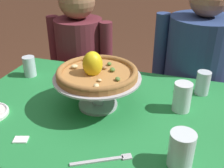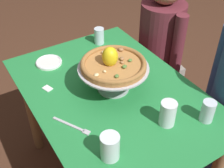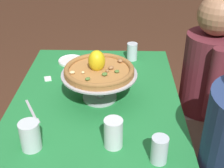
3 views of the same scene
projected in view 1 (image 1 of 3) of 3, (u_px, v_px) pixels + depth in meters
dining_table at (101, 132)px, 1.17m from camera, size 1.17×0.81×0.75m
pizza_stand at (98, 85)px, 1.09m from camera, size 0.36×0.36×0.14m
pizza at (97, 72)px, 1.06m from camera, size 0.33×0.33×0.11m
water_glass_front_right at (181, 152)px, 0.81m from camera, size 0.08×0.08×0.12m
water_glass_back_left at (30, 68)px, 1.37m from camera, size 0.06×0.06×0.10m
water_glass_side_right at (182, 98)px, 1.08m from camera, size 0.07×0.07×0.12m
water_glass_back_right at (203, 84)px, 1.20m from camera, size 0.06×0.06×0.11m
dinner_fork at (105, 160)px, 0.84m from camera, size 0.18×0.11×0.01m
sugar_packet at (21, 140)px, 0.93m from camera, size 0.06×0.05×0.00m
diner_left at (81, 75)px, 1.84m from camera, size 0.46×0.34×1.17m
diner_right at (195, 86)px, 1.59m from camera, size 0.53×0.40×1.22m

